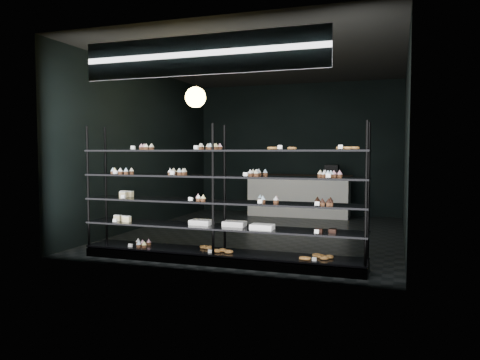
# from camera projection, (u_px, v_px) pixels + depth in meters

# --- Properties ---
(room) EXTENTS (5.01, 6.01, 3.20)m
(room) POSITION_uv_depth(u_px,v_px,m) (264.00, 148.00, 8.71)
(room) COLOR black
(room) RESTS_ON ground
(display_shelf) EXTENTS (4.00, 0.50, 1.91)m
(display_shelf) POSITION_uv_depth(u_px,v_px,m) (218.00, 218.00, 6.43)
(display_shelf) COLOR black
(display_shelf) RESTS_ON room
(signage) EXTENTS (3.30, 0.05, 0.50)m
(signage) POSITION_uv_depth(u_px,v_px,m) (200.00, 55.00, 5.87)
(signage) COLOR #0C103C
(signage) RESTS_ON room
(pendant_lamp) EXTENTS (0.35, 0.35, 0.90)m
(pendant_lamp) POSITION_uv_depth(u_px,v_px,m) (196.00, 97.00, 7.85)
(pendant_lamp) COLOR black
(pendant_lamp) RESTS_ON room
(service_counter) EXTENTS (2.46, 0.65, 1.23)m
(service_counter) POSITION_uv_depth(u_px,v_px,m) (299.00, 195.00, 11.08)
(service_counter) COLOR silver
(service_counter) RESTS_ON room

